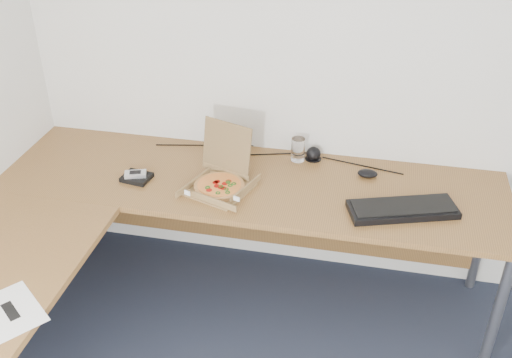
% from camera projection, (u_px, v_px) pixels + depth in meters
% --- Properties ---
extents(room_shell, '(3.50, 3.50, 2.50)m').
position_uv_depth(room_shell, '(330.00, 324.00, 1.41)').
color(room_shell, silver).
rests_on(room_shell, ground).
extents(desk, '(2.50, 2.20, 0.73)m').
position_uv_depth(desk, '(160.00, 228.00, 2.65)').
color(desk, brown).
rests_on(desk, ground).
extents(pizza_box, '(0.27, 0.32, 0.28)m').
position_uv_depth(pizza_box, '(220.00, 182.00, 2.86)').
color(pizza_box, olive).
rests_on(pizza_box, desk).
extents(drinking_glass, '(0.07, 0.07, 0.13)m').
position_uv_depth(drinking_glass, '(298.00, 149.00, 3.08)').
color(drinking_glass, silver).
rests_on(drinking_glass, desk).
extents(keyboard, '(0.52, 0.32, 0.03)m').
position_uv_depth(keyboard, '(403.00, 209.00, 2.69)').
color(keyboard, black).
rests_on(keyboard, desk).
extents(mouse, '(0.10, 0.07, 0.04)m').
position_uv_depth(mouse, '(368.00, 173.00, 2.96)').
color(mouse, black).
rests_on(mouse, desk).
extents(wallet, '(0.15, 0.13, 0.02)m').
position_uv_depth(wallet, '(137.00, 177.00, 2.94)').
color(wallet, black).
rests_on(wallet, desk).
extents(phone, '(0.12, 0.09, 0.02)m').
position_uv_depth(phone, '(135.00, 174.00, 2.92)').
color(phone, '#B2B5BA').
rests_on(phone, wallet).
extents(paper_sheet, '(0.33, 0.32, 0.00)m').
position_uv_depth(paper_sheet, '(10.00, 311.00, 2.17)').
color(paper_sheet, white).
rests_on(paper_sheet, desk).
extents(dome_speaker, '(0.09, 0.09, 0.07)m').
position_uv_depth(dome_speaker, '(313.00, 153.00, 3.10)').
color(dome_speaker, black).
rests_on(dome_speaker, desk).
extents(cable_bundle, '(0.64, 0.13, 0.01)m').
position_uv_depth(cable_bundle, '(271.00, 154.00, 3.15)').
color(cable_bundle, black).
rests_on(cable_bundle, desk).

